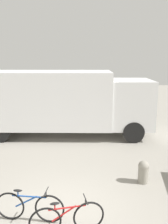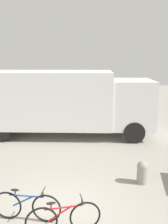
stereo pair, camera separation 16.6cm
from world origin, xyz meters
name	(u,v)px [view 1 (the left image)]	position (x,y,z in m)	size (l,w,h in m)	color
ground_plane	(58,211)	(0.00, 0.00, 0.00)	(60.00, 60.00, 0.00)	gray
delivery_truck	(60,100)	(-1.29, 6.37, 1.80)	(9.05, 3.41, 3.22)	white
bicycle_near	(29,207)	(-0.61, -0.45, 0.39)	(1.72, 0.44, 0.82)	black
bicycle_middle	(67,218)	(0.38, -0.79, 0.39)	(1.63, 0.66, 0.82)	black
bollard_near_bench	(143,171)	(2.35, 1.81, 0.39)	(0.34, 0.34, 0.73)	gray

